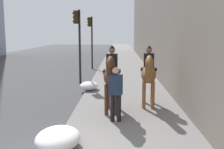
% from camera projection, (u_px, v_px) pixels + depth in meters
% --- Properties ---
extents(mounted_horse_near, '(2.15, 0.61, 2.30)m').
position_uv_depth(mounted_horse_near, '(112.00, 75.00, 9.42)').
color(mounted_horse_near, '#4C2B16').
rests_on(mounted_horse_near, sidewalk_slab).
extents(mounted_horse_far, '(2.15, 0.70, 2.26)m').
position_uv_depth(mounted_horse_far, '(149.00, 73.00, 10.20)').
color(mounted_horse_far, brown).
rests_on(mounted_horse_far, sidewalk_slab).
extents(pedestrian_greeting, '(0.31, 0.43, 1.70)m').
position_uv_depth(pedestrian_greeting, '(116.00, 90.00, 8.45)').
color(pedestrian_greeting, black).
rests_on(pedestrian_greeting, sidewalk_slab).
extents(traffic_light_near_curb, '(0.20, 0.44, 4.07)m').
position_uv_depth(traffic_light_near_curb, '(78.00, 35.00, 15.11)').
color(traffic_light_near_curb, black).
rests_on(traffic_light_near_curb, ground).
extents(traffic_light_far_curb, '(0.20, 0.44, 4.06)m').
position_uv_depth(traffic_light_far_curb, '(91.00, 34.00, 21.39)').
color(traffic_light_far_curb, black).
rests_on(traffic_light_far_curb, ground).
extents(snow_pile_near, '(1.38, 1.06, 0.48)m').
position_uv_depth(snow_pile_near, '(58.00, 138.00, 6.58)').
color(snow_pile_near, white).
rests_on(snow_pile_near, sidewalk_slab).
extents(snow_pile_far, '(1.13, 0.87, 0.39)m').
position_uv_depth(snow_pile_far, '(89.00, 86.00, 13.31)').
color(snow_pile_far, white).
rests_on(snow_pile_far, sidewalk_slab).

